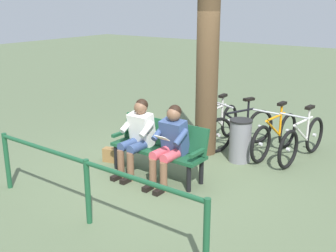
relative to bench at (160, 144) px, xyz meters
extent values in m
plane|color=#566647|center=(0.00, -0.06, -0.51)|extent=(40.00, 40.00, 0.00)
cube|color=#194C2D|center=(0.00, 0.08, -0.08)|extent=(1.61, 0.49, 0.05)
cube|color=#194C2D|center=(0.00, -0.11, 0.15)|extent=(1.60, 0.18, 0.42)
cube|color=#194C2D|center=(-0.76, 0.10, 0.05)|extent=(0.07, 0.40, 0.05)
cube|color=#194C2D|center=(0.76, 0.06, 0.05)|extent=(0.07, 0.40, 0.05)
cylinder|color=black|center=(-0.71, 0.27, -0.31)|extent=(0.07, 0.07, 0.40)
cylinder|color=black|center=(0.73, 0.23, -0.31)|extent=(0.07, 0.07, 0.40)
cylinder|color=black|center=(-0.72, -0.07, -0.31)|extent=(0.07, 0.07, 0.40)
cylinder|color=black|center=(0.72, -0.11, -0.31)|extent=(0.07, 0.07, 0.40)
cube|color=#334772|center=(-0.32, 0.07, 0.20)|extent=(0.39, 0.32, 0.55)
sphere|color=brown|center=(-0.32, 0.09, 0.56)|extent=(0.21, 0.21, 0.21)
sphere|color=black|center=(-0.32, 0.06, 0.59)|extent=(0.20, 0.20, 0.20)
cylinder|color=#D84C59|center=(-0.41, 0.27, -0.02)|extent=(0.16, 0.40, 0.15)
cylinder|color=brown|center=(-0.41, 0.47, -0.28)|extent=(0.11, 0.11, 0.45)
cube|color=black|center=(-0.40, 0.57, -0.47)|extent=(0.10, 0.22, 0.07)
cylinder|color=#334772|center=(-0.52, 0.20, 0.27)|extent=(0.10, 0.31, 0.23)
cylinder|color=#D84C59|center=(-0.21, 0.27, -0.02)|extent=(0.16, 0.40, 0.15)
cylinder|color=brown|center=(-0.21, 0.47, -0.28)|extent=(0.11, 0.11, 0.45)
cube|color=black|center=(-0.20, 0.57, -0.47)|extent=(0.10, 0.22, 0.07)
cylinder|color=#334772|center=(-0.12, 0.18, 0.27)|extent=(0.10, 0.31, 0.23)
cube|color=silver|center=(-0.31, 0.37, 0.26)|extent=(0.20, 0.13, 0.09)
cube|color=white|center=(0.32, 0.05, 0.20)|extent=(0.39, 0.32, 0.55)
sphere|color=brown|center=(0.32, 0.07, 0.56)|extent=(0.21, 0.21, 0.21)
sphere|color=black|center=(0.32, 0.04, 0.59)|extent=(0.20, 0.20, 0.20)
cylinder|color=#334772|center=(0.23, 0.25, -0.02)|extent=(0.16, 0.40, 0.15)
cylinder|color=brown|center=(0.23, 0.45, -0.28)|extent=(0.11, 0.11, 0.45)
cube|color=black|center=(0.24, 0.55, -0.47)|extent=(0.10, 0.22, 0.07)
cylinder|color=white|center=(0.12, 0.18, 0.27)|extent=(0.10, 0.31, 0.23)
cylinder|color=#334772|center=(0.43, 0.25, -0.02)|extent=(0.16, 0.40, 0.15)
cylinder|color=brown|center=(0.43, 0.45, -0.28)|extent=(0.11, 0.11, 0.45)
cube|color=black|center=(0.44, 0.55, -0.47)|extent=(0.10, 0.22, 0.07)
cylinder|color=white|center=(0.52, 0.17, 0.27)|extent=(0.10, 0.31, 0.23)
cube|color=olive|center=(0.99, 0.05, -0.39)|extent=(0.32, 0.21, 0.24)
cylinder|color=#4C3823|center=(-0.09, -1.27, 1.23)|extent=(0.39, 0.39, 3.47)
cylinder|color=slate|center=(-0.78, -1.25, -0.15)|extent=(0.37, 0.37, 0.71)
cylinder|color=black|center=(-0.78, -1.25, 0.22)|extent=(0.39, 0.39, 0.03)
torus|color=black|center=(-1.57, -1.40, -0.18)|extent=(0.14, 0.66, 0.66)
cylinder|color=silver|center=(-1.57, -1.40, -0.18)|extent=(0.06, 0.07, 0.06)
torus|color=black|center=(-1.70, -2.42, -0.18)|extent=(0.14, 0.66, 0.66)
cylinder|color=silver|center=(-1.70, -2.42, -0.18)|extent=(0.06, 0.07, 0.06)
cylinder|color=silver|center=(-1.63, -1.91, 0.20)|extent=(0.12, 0.63, 0.04)
cylinder|color=silver|center=(-1.62, -1.83, 0.00)|extent=(0.11, 0.60, 0.43)
cylinder|color=silver|center=(-1.66, -2.09, 0.12)|extent=(0.04, 0.04, 0.55)
cube|color=black|center=(-1.66, -2.09, 0.40)|extent=(0.12, 0.23, 0.05)
cylinder|color=#B2B2B7|center=(-1.58, -1.50, 0.37)|extent=(0.48, 0.09, 0.03)
torus|color=black|center=(-1.10, -1.38, -0.18)|extent=(0.12, 0.66, 0.66)
cylinder|color=silver|center=(-1.10, -1.38, -0.18)|extent=(0.06, 0.06, 0.06)
torus|color=black|center=(-1.20, -2.40, -0.18)|extent=(0.12, 0.66, 0.66)
cylinder|color=silver|center=(-1.20, -2.40, -0.18)|extent=(0.06, 0.06, 0.06)
cylinder|color=orange|center=(-1.15, -1.89, 0.20)|extent=(0.10, 0.63, 0.04)
cylinder|color=orange|center=(-1.14, -1.81, 0.00)|extent=(0.10, 0.60, 0.43)
cylinder|color=orange|center=(-1.17, -2.07, 0.12)|extent=(0.04, 0.04, 0.55)
cube|color=black|center=(-1.17, -2.07, 0.40)|extent=(0.11, 0.23, 0.05)
cylinder|color=#B2B2B7|center=(-1.11, -1.48, 0.37)|extent=(0.48, 0.08, 0.03)
torus|color=black|center=(-0.28, -1.41, -0.18)|extent=(0.31, 0.63, 0.66)
cylinder|color=silver|center=(-0.28, -1.41, -0.18)|extent=(0.07, 0.07, 0.06)
torus|color=black|center=(-0.67, -2.35, -0.18)|extent=(0.31, 0.63, 0.66)
cylinder|color=silver|center=(-0.67, -2.35, -0.18)|extent=(0.07, 0.07, 0.06)
cylinder|color=black|center=(-0.47, -1.88, 0.20)|extent=(0.28, 0.60, 0.04)
cylinder|color=black|center=(-0.44, -1.80, 0.00)|extent=(0.27, 0.57, 0.43)
cylinder|color=black|center=(-0.54, -2.05, 0.12)|extent=(0.04, 0.04, 0.55)
cube|color=black|center=(-0.54, -2.05, 0.40)|extent=(0.17, 0.24, 0.05)
cylinder|color=#B2B2B7|center=(-0.32, -1.50, 0.37)|extent=(0.46, 0.21, 0.03)
torus|color=black|center=(-0.03, -1.33, -0.18)|extent=(0.07, 0.66, 0.66)
cylinder|color=silver|center=(-0.03, -1.33, -0.18)|extent=(0.05, 0.06, 0.06)
torus|color=black|center=(-0.01, -2.35, -0.18)|extent=(0.07, 0.66, 0.66)
cylinder|color=silver|center=(-0.01, -2.35, -0.18)|extent=(0.05, 0.06, 0.06)
cylinder|color=silver|center=(-0.02, -1.84, 0.20)|extent=(0.05, 0.63, 0.04)
cylinder|color=silver|center=(-0.02, -1.76, 0.00)|extent=(0.05, 0.60, 0.43)
cylinder|color=silver|center=(-0.01, -2.03, 0.12)|extent=(0.04, 0.04, 0.55)
cube|color=black|center=(-0.01, -2.03, 0.40)|extent=(0.09, 0.22, 0.05)
cylinder|color=#B2B2B7|center=(-0.03, -1.44, 0.37)|extent=(0.48, 0.04, 0.03)
cylinder|color=#194C2D|center=(-1.88, 1.79, -0.08)|extent=(0.07, 0.07, 0.85)
cylinder|color=#194C2D|center=(-0.18, 1.74, -0.08)|extent=(0.07, 0.07, 0.85)
cylinder|color=#194C2D|center=(1.53, 1.70, -0.08)|extent=(0.07, 0.07, 0.85)
cylinder|color=#194C2D|center=(-0.18, 1.74, 0.30)|extent=(3.41, 0.15, 0.06)
camera|label=1|loc=(-3.67, 4.98, 2.18)|focal=44.71mm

